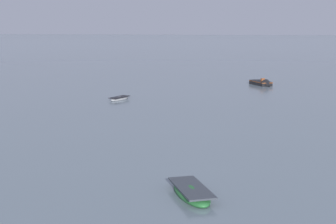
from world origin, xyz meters
The scene contains 3 objects.
rowboat_moored_3 centered at (10.28, 14.89, 0.20)m, with size 3.33×4.94×0.74m.
motorboat_moored_1 centered at (15.58, 69.68, 0.24)m, with size 3.86×5.28×1.73m.
rowboat_moored_6 centered at (-2.65, 51.34, 0.15)m, with size 2.36×3.63×0.54m.
Camera 1 is at (13.27, -14.15, 9.68)m, focal length 57.73 mm.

